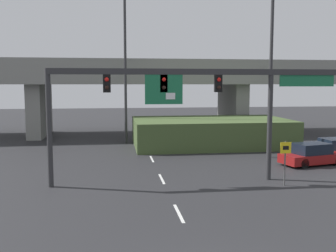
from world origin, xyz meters
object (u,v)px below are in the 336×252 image
object	(u,v)px
highway_light_pole_far	(125,39)
parked_sedan_near_right	(313,155)
highway_light_pole_near	(271,54)
signal_gantry	(187,91)
speed_limit_sign	(285,157)

from	to	relation	value
highway_light_pole_far	parked_sedan_near_right	world-z (taller)	highway_light_pole_far
highway_light_pole_far	parked_sedan_near_right	size ratio (longest dim) A/B	3.74
highway_light_pole_near	parked_sedan_near_right	xyz separation A→B (m)	(1.93, -2.95, -6.98)
signal_gantry	speed_limit_sign	bearing A→B (deg)	-15.98
speed_limit_sign	highway_light_pole_near	bearing A→B (deg)	73.71
signal_gantry	highway_light_pole_far	xyz separation A→B (m)	(-2.89, 15.06, 4.35)
speed_limit_sign	highway_light_pole_far	bearing A→B (deg)	115.83
highway_light_pole_far	highway_light_pole_near	bearing A→B (deg)	-39.53
parked_sedan_near_right	signal_gantry	bearing A→B (deg)	-172.65
speed_limit_sign	parked_sedan_near_right	xyz separation A→B (m)	(4.26, 5.04, -0.91)
speed_limit_sign	highway_light_pole_far	size ratio (longest dim) A/B	0.13
signal_gantry	highway_light_pole_near	xyz separation A→B (m)	(7.45, 6.53, 2.56)
highway_light_pole_near	signal_gantry	bearing A→B (deg)	-138.75
signal_gantry	parked_sedan_near_right	distance (m)	10.97
speed_limit_sign	highway_light_pole_far	xyz separation A→B (m)	(-8.00, 16.53, 7.87)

